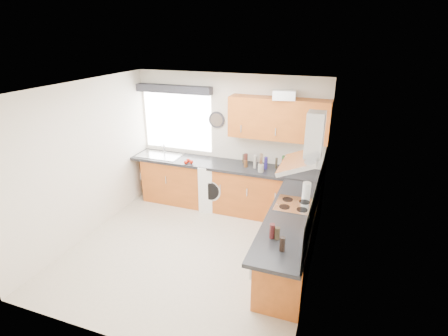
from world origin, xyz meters
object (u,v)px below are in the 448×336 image
at_px(oven, 292,235).
at_px(upper_cabinets, 279,119).
at_px(washing_machine, 216,185).
at_px(extractor_hood, 307,148).

xyz_separation_m(oven, upper_cabinets, (-0.55, 1.32, 1.38)).
relative_size(oven, washing_machine, 0.94).
distance_m(oven, upper_cabinets, 1.99).
bearing_deg(extractor_hood, oven, 180.00).
height_order(oven, upper_cabinets, upper_cabinets).
height_order(upper_cabinets, washing_machine, upper_cabinets).
bearing_deg(oven, upper_cabinets, 112.54).
relative_size(extractor_hood, washing_machine, 0.86).
height_order(extractor_hood, washing_machine, extractor_hood).
xyz_separation_m(oven, extractor_hood, (0.10, -0.00, 1.34)).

